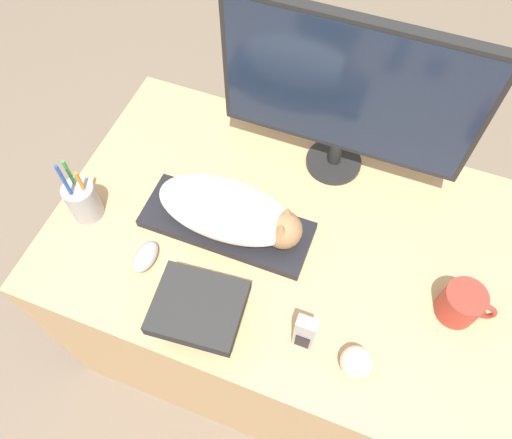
{
  "coord_description": "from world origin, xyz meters",
  "views": [
    {
      "loc": [
        0.15,
        -0.22,
        1.83
      ],
      "look_at": [
        -0.07,
        0.37,
        0.78
      ],
      "focal_mm": 35.0,
      "sensor_mm": 36.0,
      "label": 1
    }
  ],
  "objects": [
    {
      "name": "ground_plane",
      "position": [
        0.0,
        0.0,
        0.0
      ],
      "size": [
        12.0,
        12.0,
        0.0
      ],
      "primitive_type": "plane",
      "color": "#6B5B4C"
    },
    {
      "name": "desk",
      "position": [
        0.0,
        0.38,
        0.36
      ],
      "size": [
        1.18,
        0.77,
        0.72
      ],
      "color": "tan",
      "rests_on": "ground_plane"
    },
    {
      "name": "keyboard",
      "position": [
        -0.15,
        0.36,
        0.73
      ],
      "size": [
        0.43,
        0.16,
        0.02
      ],
      "color": "black",
      "rests_on": "desk"
    },
    {
      "name": "cat",
      "position": [
        -0.13,
        0.36,
        0.81
      ],
      "size": [
        0.37,
        0.16,
        0.12
      ],
      "color": "white",
      "rests_on": "keyboard"
    },
    {
      "name": "monitor",
      "position": [
        0.05,
        0.65,
        0.99
      ],
      "size": [
        0.62,
        0.15,
        0.47
      ],
      "color": "black",
      "rests_on": "desk"
    },
    {
      "name": "computer_mouse",
      "position": [
        -0.3,
        0.2,
        0.74
      ],
      "size": [
        0.05,
        0.09,
        0.03
      ],
      "color": "gray",
      "rests_on": "desk"
    },
    {
      "name": "coffee_mug",
      "position": [
        0.43,
        0.34,
        0.77
      ],
      "size": [
        0.13,
        0.09,
        0.09
      ],
      "color": "#9E2D23",
      "rests_on": "desk"
    },
    {
      "name": "pen_cup",
      "position": [
        -0.5,
        0.27,
        0.78
      ],
      "size": [
        0.08,
        0.08,
        0.22
      ],
      "color": "#939399",
      "rests_on": "desk"
    },
    {
      "name": "baseball",
      "position": [
        0.25,
        0.13,
        0.76
      ],
      "size": [
        0.07,
        0.07,
        0.07
      ],
      "color": "beige",
      "rests_on": "desk"
    },
    {
      "name": "phone",
      "position": [
        0.13,
        0.14,
        0.79
      ],
      "size": [
        0.05,
        0.03,
        0.13
      ],
      "color": "#99999E",
      "rests_on": "desk"
    },
    {
      "name": "book_stack",
      "position": [
        -0.11,
        0.11,
        0.78
      ],
      "size": [
        0.21,
        0.18,
        0.1
      ],
      "color": "#C6B284",
      "rests_on": "desk"
    }
  ]
}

